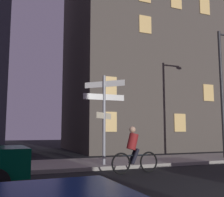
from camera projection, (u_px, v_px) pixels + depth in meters
sidewalk_kerb at (122, 162)px, 11.87m from camera, size 40.00×3.24×0.14m
signpost at (104, 110)px, 10.74m from camera, size 1.76×1.28×3.56m
street_lamp at (224, 82)px, 13.77m from camera, size 1.55×0.28×6.52m
cyclist at (134, 151)px, 9.28m from camera, size 1.82×0.34×1.61m
building_right_block at (147, 53)px, 22.51m from camera, size 12.65×8.48×16.00m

